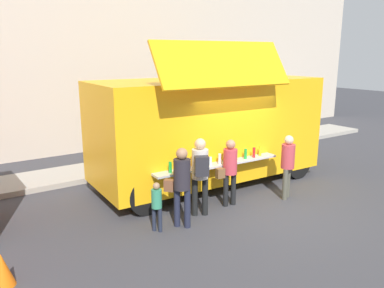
{
  "coord_description": "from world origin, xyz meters",
  "views": [
    {
      "loc": [
        -6.11,
        -5.98,
        3.57
      ],
      "look_at": [
        -0.79,
        1.94,
        1.3
      ],
      "focal_mm": 35.7,
      "sensor_mm": 36.0,
      "label": 1
    }
  ],
  "objects_px": {
    "customer_front_ordering": "(230,167)",
    "customer_rear_waiting": "(181,181)",
    "food_truck_main": "(209,127)",
    "customer_mid_with_backpack": "(200,169)",
    "customer_extra_browsing": "(288,161)",
    "child_near_queue": "(157,202)",
    "traffic_cone_orange": "(2,270)",
    "trash_bin": "(263,133)"
  },
  "relations": [
    {
      "from": "customer_extra_browsing",
      "to": "child_near_queue",
      "type": "bearing_deg",
      "value": 61.39
    },
    {
      "from": "traffic_cone_orange",
      "to": "child_near_queue",
      "type": "height_order",
      "value": "child_near_queue"
    },
    {
      "from": "customer_mid_with_backpack",
      "to": "customer_extra_browsing",
      "type": "height_order",
      "value": "customer_mid_with_backpack"
    },
    {
      "from": "customer_mid_with_backpack",
      "to": "traffic_cone_orange",
      "type": "bearing_deg",
      "value": 123.84
    },
    {
      "from": "customer_front_ordering",
      "to": "child_near_queue",
      "type": "distance_m",
      "value": 2.14
    },
    {
      "from": "customer_extra_browsing",
      "to": "child_near_queue",
      "type": "relative_size",
      "value": 1.54
    },
    {
      "from": "traffic_cone_orange",
      "to": "trash_bin",
      "type": "distance_m",
      "value": 10.97
    },
    {
      "from": "food_truck_main",
      "to": "customer_rear_waiting",
      "type": "distance_m",
      "value": 2.98
    },
    {
      "from": "child_near_queue",
      "to": "food_truck_main",
      "type": "bearing_deg",
      "value": -0.34
    },
    {
      "from": "food_truck_main",
      "to": "customer_rear_waiting",
      "type": "bearing_deg",
      "value": -135.54
    },
    {
      "from": "customer_mid_with_backpack",
      "to": "customer_rear_waiting",
      "type": "xyz_separation_m",
      "value": [
        -0.65,
        -0.24,
        -0.07
      ]
    },
    {
      "from": "customer_front_ordering",
      "to": "customer_extra_browsing",
      "type": "distance_m",
      "value": 1.56
    },
    {
      "from": "food_truck_main",
      "to": "customer_extra_browsing",
      "type": "xyz_separation_m",
      "value": [
        0.91,
        -2.08,
        -0.62
      ]
    },
    {
      "from": "traffic_cone_orange",
      "to": "customer_rear_waiting",
      "type": "height_order",
      "value": "customer_rear_waiting"
    },
    {
      "from": "food_truck_main",
      "to": "child_near_queue",
      "type": "height_order",
      "value": "food_truck_main"
    },
    {
      "from": "customer_extra_browsing",
      "to": "child_near_queue",
      "type": "xyz_separation_m",
      "value": [
        -3.59,
        0.19,
        -0.34
      ]
    },
    {
      "from": "food_truck_main",
      "to": "customer_front_ordering",
      "type": "xyz_separation_m",
      "value": [
        -0.59,
        -1.64,
        -0.63
      ]
    },
    {
      "from": "food_truck_main",
      "to": "customer_rear_waiting",
      "type": "relative_size",
      "value": 3.7
    },
    {
      "from": "traffic_cone_orange",
      "to": "customer_front_ordering",
      "type": "xyz_separation_m",
      "value": [
        5.03,
        0.57,
        0.69
      ]
    },
    {
      "from": "food_truck_main",
      "to": "trash_bin",
      "type": "relative_size",
      "value": 6.1
    },
    {
      "from": "food_truck_main",
      "to": "customer_extra_browsing",
      "type": "relative_size",
      "value": 3.91
    },
    {
      "from": "customer_rear_waiting",
      "to": "traffic_cone_orange",
      "type": "bearing_deg",
      "value": 143.57
    },
    {
      "from": "traffic_cone_orange",
      "to": "child_near_queue",
      "type": "distance_m",
      "value": 2.97
    },
    {
      "from": "customer_extra_browsing",
      "to": "customer_rear_waiting",
      "type": "bearing_deg",
      "value": 62.66
    },
    {
      "from": "customer_front_ordering",
      "to": "customer_extra_browsing",
      "type": "height_order",
      "value": "customer_extra_browsing"
    },
    {
      "from": "customer_mid_with_backpack",
      "to": "child_near_queue",
      "type": "xyz_separation_m",
      "value": [
        -1.18,
        -0.14,
        -0.46
      ]
    },
    {
      "from": "food_truck_main",
      "to": "customer_front_ordering",
      "type": "bearing_deg",
      "value": -107.9
    },
    {
      "from": "food_truck_main",
      "to": "customer_extra_browsing",
      "type": "height_order",
      "value": "food_truck_main"
    },
    {
      "from": "trash_bin",
      "to": "child_near_queue",
      "type": "relative_size",
      "value": 0.99
    },
    {
      "from": "traffic_cone_orange",
      "to": "customer_rear_waiting",
      "type": "relative_size",
      "value": 0.32
    },
    {
      "from": "trash_bin",
      "to": "child_near_queue",
      "type": "distance_m",
      "value": 8.22
    },
    {
      "from": "trash_bin",
      "to": "customer_mid_with_backpack",
      "type": "height_order",
      "value": "customer_mid_with_backpack"
    },
    {
      "from": "customer_rear_waiting",
      "to": "customer_front_ordering",
      "type": "bearing_deg",
      "value": -27.78
    },
    {
      "from": "customer_mid_with_backpack",
      "to": "customer_rear_waiting",
      "type": "bearing_deg",
      "value": 137.72
    },
    {
      "from": "trash_bin",
      "to": "customer_mid_with_backpack",
      "type": "relative_size",
      "value": 0.59
    },
    {
      "from": "customer_front_ordering",
      "to": "child_near_queue",
      "type": "height_order",
      "value": "customer_front_ordering"
    },
    {
      "from": "customer_front_ordering",
      "to": "customer_rear_waiting",
      "type": "xyz_separation_m",
      "value": [
        -1.56,
        -0.34,
        0.06
      ]
    },
    {
      "from": "food_truck_main",
      "to": "customer_mid_with_backpack",
      "type": "bearing_deg",
      "value": -129.01
    },
    {
      "from": "child_near_queue",
      "to": "customer_extra_browsing",
      "type": "bearing_deg",
      "value": -38.58
    },
    {
      "from": "customer_front_ordering",
      "to": "traffic_cone_orange",
      "type": "bearing_deg",
      "value": 104.37
    },
    {
      "from": "trash_bin",
      "to": "customer_front_ordering",
      "type": "xyz_separation_m",
      "value": [
        -4.97,
        -3.96,
        0.44
      ]
    },
    {
      "from": "customer_extra_browsing",
      "to": "child_near_queue",
      "type": "height_order",
      "value": "customer_extra_browsing"
    }
  ]
}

